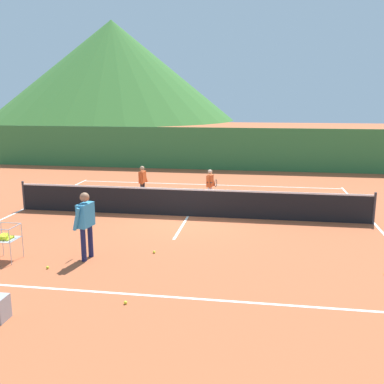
# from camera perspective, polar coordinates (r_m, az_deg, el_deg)

# --- Properties ---
(ground_plane) EXTENTS (120.00, 120.00, 0.00)m
(ground_plane) POSITION_cam_1_polar(r_m,az_deg,el_deg) (14.90, -0.52, -3.22)
(ground_plane) COLOR #B25633
(line_baseline_near) EXTENTS (12.27, 0.08, 0.01)m
(line_baseline_near) POSITION_cam_1_polar(r_m,az_deg,el_deg) (9.23, -6.95, -13.34)
(line_baseline_near) COLOR white
(line_baseline_near) RESTS_ON ground
(line_baseline_far) EXTENTS (12.27, 0.08, 0.01)m
(line_baseline_far) POSITION_cam_1_polar(r_m,az_deg,el_deg) (20.31, 2.07, 0.98)
(line_baseline_far) COLOR white
(line_baseline_far) RESTS_ON ground
(line_sideline_west) EXTENTS (0.08, 11.79, 0.01)m
(line_sideline_west) POSITION_cam_1_polar(r_m,az_deg,el_deg) (16.98, -21.42, -2.14)
(line_sideline_west) COLOR white
(line_sideline_west) RESTS_ON ground
(line_sideline_east) EXTENTS (0.08, 11.79, 0.01)m
(line_sideline_east) POSITION_cam_1_polar(r_m,az_deg,el_deg) (15.19, 23.03, -3.91)
(line_sideline_east) COLOR white
(line_sideline_east) RESTS_ON ground
(line_service_center) EXTENTS (0.08, 5.12, 0.01)m
(line_service_center) POSITION_cam_1_polar(r_m,az_deg,el_deg) (14.89, -0.52, -3.21)
(line_service_center) COLOR white
(line_service_center) RESTS_ON ground
(tennis_net) EXTENTS (12.23, 0.08, 1.05)m
(tennis_net) POSITION_cam_1_polar(r_m,az_deg,el_deg) (14.77, -0.52, -1.36)
(tennis_net) COLOR #333338
(tennis_net) RESTS_ON ground
(instructor) EXTENTS (0.44, 0.82, 1.72)m
(instructor) POSITION_cam_1_polar(r_m,az_deg,el_deg) (11.07, -13.91, -3.54)
(instructor) COLOR #191E4C
(instructor) RESTS_ON ground
(student_0) EXTENTS (0.27, 0.53, 1.34)m
(student_0) POSITION_cam_1_polar(r_m,az_deg,el_deg) (17.41, -6.57, 1.69)
(student_0) COLOR black
(student_0) RESTS_ON ground
(student_1) EXTENTS (0.42, 0.68, 1.31)m
(student_1) POSITION_cam_1_polar(r_m,az_deg,el_deg) (16.62, 2.42, 1.20)
(student_1) COLOR silver
(student_1) RESTS_ON ground
(ball_cart) EXTENTS (0.58, 0.58, 0.90)m
(ball_cart) POSITION_cam_1_polar(r_m,az_deg,el_deg) (11.75, -23.51, -5.53)
(ball_cart) COLOR #B7B7BC
(ball_cart) RESTS_ON ground
(tennis_ball_0) EXTENTS (0.07, 0.07, 0.07)m
(tennis_ball_0) POSITION_cam_1_polar(r_m,az_deg,el_deg) (8.89, -8.81, -14.25)
(tennis_ball_0) COLOR yellow
(tennis_ball_0) RESTS_ON ground
(tennis_ball_2) EXTENTS (0.07, 0.07, 0.07)m
(tennis_ball_2) POSITION_cam_1_polar(r_m,az_deg,el_deg) (10.99, -18.57, -9.44)
(tennis_ball_2) COLOR yellow
(tennis_ball_2) RESTS_ON ground
(tennis_ball_3) EXTENTS (0.07, 0.07, 0.07)m
(tennis_ball_3) POSITION_cam_1_polar(r_m,az_deg,el_deg) (11.47, -5.04, -7.91)
(tennis_ball_3) COLOR yellow
(tennis_ball_3) RESTS_ON ground
(windscreen_fence) EXTENTS (26.99, 0.08, 2.39)m
(windscreen_fence) POSITION_cam_1_polar(r_m,az_deg,el_deg) (24.44, 3.33, 5.72)
(windscreen_fence) COLOR #33753D
(windscreen_fence) RESTS_ON ground
(hill_0) EXTENTS (44.78, 44.78, 17.87)m
(hill_0) POSITION_cam_1_polar(r_m,az_deg,el_deg) (83.78, -10.42, 15.48)
(hill_0) COLOR #38702D
(hill_0) RESTS_ON ground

